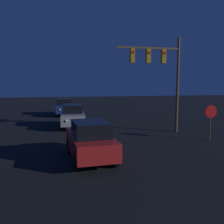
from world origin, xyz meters
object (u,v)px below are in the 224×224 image
object	(u,v)px
car_far	(64,107)
stop_sign	(211,116)
car_near	(90,140)
car_mid	(73,116)
traffic_signal_mast	(161,68)

from	to	relation	value
car_far	stop_sign	distance (m)	15.66
car_near	car_far	bearing A→B (deg)	89.04
car_near	car_mid	distance (m)	8.30
car_far	stop_sign	bearing A→B (deg)	120.74
car_near	car_mid	size ratio (longest dim) A/B	1.00
traffic_signal_mast	stop_sign	distance (m)	4.48
traffic_signal_mast	car_near	bearing A→B (deg)	-137.22
car_near	car_far	distance (m)	15.65
traffic_signal_mast	car_mid	bearing A→B (deg)	149.67
car_mid	car_far	distance (m)	7.35
car_far	traffic_signal_mast	distance (m)	12.71
stop_sign	car_mid	bearing A→B (deg)	140.89
car_mid	traffic_signal_mast	size ratio (longest dim) A/B	0.65
car_near	traffic_signal_mast	distance (m)	8.14
traffic_signal_mast	car_far	bearing A→B (deg)	119.69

